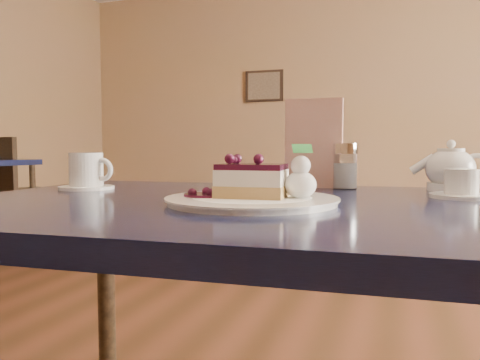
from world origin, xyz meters
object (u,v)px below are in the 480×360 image
(main_table, at_px, (258,242))
(coffee_set, at_px, (87,173))
(tea_set, at_px, (452,173))
(cheesecake_slice, at_px, (252,181))
(dessert_plate, at_px, (252,201))

(main_table, relative_size, coffee_set, 8.95)
(coffee_set, relative_size, tea_set, 0.50)
(cheesecake_slice, xyz_separation_m, coffee_set, (-0.49, 0.16, -0.00))
(cheesecake_slice, bearing_deg, tea_set, 41.67)
(cheesecake_slice, bearing_deg, main_table, 90.00)
(dessert_plate, xyz_separation_m, coffee_set, (-0.49, 0.16, 0.04))
(cheesecake_slice, distance_m, tea_set, 0.54)
(tea_set, bearing_deg, main_table, -139.83)
(main_table, xyz_separation_m, coffee_set, (-0.49, 0.11, 0.13))
(dessert_plate, xyz_separation_m, tea_set, (0.38, 0.38, 0.04))
(coffee_set, distance_m, tea_set, 0.90)
(coffee_set, height_order, tea_set, tea_set)
(dessert_plate, height_order, coffee_set, coffee_set)
(main_table, distance_m, coffee_set, 0.52)
(main_table, distance_m, cheesecake_slice, 0.14)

